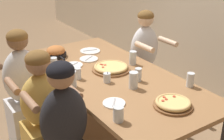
% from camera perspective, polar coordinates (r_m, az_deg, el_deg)
% --- Properties ---
extents(ground_plane, '(18.00, 18.00, 0.00)m').
position_cam_1_polar(ground_plane, '(3.35, 0.00, -12.59)').
color(ground_plane, '#896B4C').
rests_on(ground_plane, ground).
extents(dining_table, '(2.16, 1.01, 0.75)m').
position_cam_1_polar(dining_table, '(3.00, 0.00, -2.12)').
color(dining_table, '#996B42').
rests_on(dining_table, ground).
extents(pizza_board_main, '(0.38, 0.38, 0.05)m').
position_cam_1_polar(pizza_board_main, '(3.06, -0.20, 0.41)').
color(pizza_board_main, brown).
rests_on(pizza_board_main, dining_table).
extents(pizza_board_second, '(0.31, 0.31, 0.05)m').
position_cam_1_polar(pizza_board_second, '(2.47, 11.09, -6.04)').
color(pizza_board_second, brown).
rests_on(pizza_board_second, dining_table).
extents(skillet_bowl, '(0.33, 0.23, 0.12)m').
position_cam_1_polar(skillet_bowl, '(3.46, -10.22, 3.24)').
color(skillet_bowl, black).
rests_on(skillet_bowl, dining_table).
extents(empty_plate_a, '(0.19, 0.19, 0.02)m').
position_cam_1_polar(empty_plate_a, '(3.20, -7.04, 0.89)').
color(empty_plate_a, white).
rests_on(empty_plate_a, dining_table).
extents(empty_plate_b, '(0.20, 0.20, 0.02)m').
position_cam_1_polar(empty_plate_b, '(3.34, -4.27, 2.03)').
color(empty_plate_b, white).
rests_on(empty_plate_b, dining_table).
extents(empty_plate_c, '(0.18, 0.18, 0.02)m').
position_cam_1_polar(empty_plate_c, '(2.47, 0.37, -6.08)').
color(empty_plate_c, white).
rests_on(empty_plate_c, dining_table).
extents(empty_plate_d, '(0.23, 0.23, 0.02)m').
position_cam_1_polar(empty_plate_d, '(3.58, -4.03, 3.49)').
color(empty_plate_d, white).
rests_on(empty_plate_d, dining_table).
extents(cocktail_glass_blue, '(0.07, 0.07, 0.11)m').
position_cam_1_polar(cocktail_glass_blue, '(2.81, -0.91, -1.50)').
color(cocktail_glass_blue, silver).
rests_on(cocktail_glass_blue, dining_table).
extents(drinking_glass_a, '(0.08, 0.08, 0.15)m').
position_cam_1_polar(drinking_glass_a, '(2.70, 3.85, -2.05)').
color(drinking_glass_a, silver).
rests_on(drinking_glass_a, dining_table).
extents(drinking_glass_b, '(0.08, 0.08, 0.12)m').
position_cam_1_polar(drinking_glass_b, '(2.24, 1.17, -8.21)').
color(drinking_glass_b, silver).
rests_on(drinking_glass_b, dining_table).
extents(drinking_glass_c, '(0.06, 0.06, 0.12)m').
position_cam_1_polar(drinking_glass_c, '(2.84, 4.82, -1.01)').
color(drinking_glass_c, silver).
rests_on(drinking_glass_c, dining_table).
extents(drinking_glass_d, '(0.07, 0.07, 0.15)m').
position_cam_1_polar(drinking_glass_d, '(2.73, -7.18, -1.89)').
color(drinking_glass_d, silver).
rests_on(drinking_glass_d, dining_table).
extents(drinking_glass_e, '(0.07, 0.07, 0.13)m').
position_cam_1_polar(drinking_glass_e, '(2.81, 14.11, -1.93)').
color(drinking_glass_e, silver).
rests_on(drinking_glass_e, dining_table).
extents(drinking_glass_f, '(0.06, 0.06, 0.11)m').
position_cam_1_polar(drinking_glass_f, '(2.89, -6.23, -0.77)').
color(drinking_glass_f, silver).
rests_on(drinking_glass_f, dining_table).
extents(drinking_glass_g, '(0.07, 0.07, 0.14)m').
position_cam_1_polar(drinking_glass_g, '(3.20, 3.83, 2.10)').
color(drinking_glass_g, silver).
rests_on(drinking_glass_g, dining_table).
extents(drinking_glass_h, '(0.07, 0.07, 0.11)m').
position_cam_1_polar(drinking_glass_h, '(3.16, -10.58, 1.15)').
color(drinking_glass_h, silver).
rests_on(drinking_glass_h, dining_table).
extents(diner_far_midleft, '(0.51, 0.40, 1.20)m').
position_cam_1_polar(diner_far_midleft, '(3.75, 5.84, 1.01)').
color(diner_far_midleft, silver).
rests_on(diner_far_midleft, ground).
extents(diner_near_center, '(0.51, 0.40, 1.15)m').
position_cam_1_polar(diner_near_center, '(2.76, -12.41, -8.65)').
color(diner_near_center, gold).
rests_on(diner_near_center, ground).
extents(diner_near_midleft, '(0.51, 0.40, 1.20)m').
position_cam_1_polar(diner_near_midleft, '(3.15, -15.76, -4.31)').
color(diner_near_midleft, silver).
rests_on(diner_near_midleft, ground).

